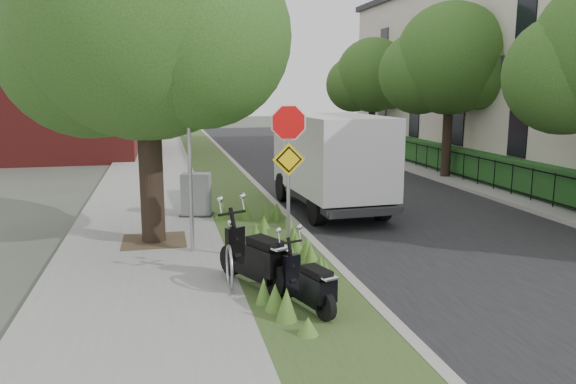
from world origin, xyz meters
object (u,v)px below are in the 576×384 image
at_px(sign_assembly, 289,151).
at_px(scooter_near, 259,263).
at_px(utility_cabinet, 196,195).
at_px(scooter_far, 311,290).
at_px(box_truck, 332,158).

height_order(sign_assembly, scooter_near, sign_assembly).
bearing_deg(utility_cabinet, sign_assembly, -72.04).
height_order(sign_assembly, scooter_far, sign_assembly).
bearing_deg(scooter_near, scooter_far, -62.82).
xyz_separation_m(box_truck, utility_cabinet, (-3.82, -0.15, -0.87)).
bearing_deg(scooter_far, sign_assembly, 85.38).
bearing_deg(utility_cabinet, scooter_near, -83.36).
bearing_deg(scooter_far, scooter_near, 117.18).
height_order(scooter_near, box_truck, box_truck).
xyz_separation_m(scooter_far, box_truck, (2.53, 7.24, 1.06)).
height_order(scooter_far, utility_cabinet, utility_cabinet).
distance_m(scooter_near, utility_cabinet, 5.95).
bearing_deg(box_truck, utility_cabinet, -177.70).
distance_m(box_truck, utility_cabinet, 3.92).
distance_m(sign_assembly, box_truck, 5.36).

